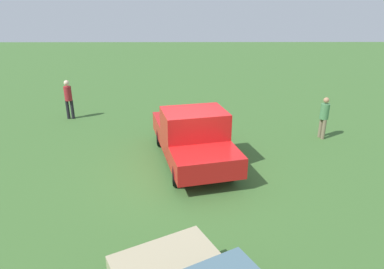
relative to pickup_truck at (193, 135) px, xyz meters
name	(u,v)px	position (x,y,z in m)	size (l,w,h in m)	color
ground_plane	(187,172)	(-0.72, 0.20, -0.91)	(80.00, 80.00, 0.00)	#3D662D
pickup_truck	(193,135)	(0.00, 0.00, 0.00)	(4.96, 2.94, 1.79)	black
person_bystander	(324,116)	(2.06, -4.97, -0.02)	(0.38, 0.38, 1.61)	#7A6B51
person_visitor	(68,97)	(4.51, 5.47, 0.08)	(0.34, 0.34, 1.75)	black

